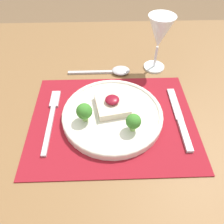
% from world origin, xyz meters
% --- Properties ---
extents(ground_plane, '(8.00, 8.00, 0.00)m').
position_xyz_m(ground_plane, '(0.00, 0.00, 0.00)').
color(ground_plane, brown).
extents(dining_table, '(1.16, 1.12, 0.73)m').
position_xyz_m(dining_table, '(0.00, 0.00, 0.64)').
color(dining_table, brown).
rests_on(dining_table, ground_plane).
extents(placemat, '(0.42, 0.33, 0.00)m').
position_xyz_m(placemat, '(0.00, 0.00, 0.73)').
color(placemat, maroon).
rests_on(placemat, dining_table).
extents(dinner_plate, '(0.26, 0.26, 0.07)m').
position_xyz_m(dinner_plate, '(-0.00, 0.01, 0.74)').
color(dinner_plate, silver).
rests_on(dinner_plate, placemat).
extents(fork, '(0.02, 0.21, 0.01)m').
position_xyz_m(fork, '(-0.16, 0.02, 0.73)').
color(fork, '#B2B2B7').
rests_on(fork, placemat).
extents(knife, '(0.02, 0.21, 0.01)m').
position_xyz_m(knife, '(0.17, -0.01, 0.73)').
color(knife, '#B2B2B7').
rests_on(knife, placemat).
extents(spoon, '(0.20, 0.05, 0.02)m').
position_xyz_m(spoon, '(0.02, 0.20, 0.73)').
color(spoon, '#B2B2B7').
rests_on(spoon, dining_table).
extents(wine_glass_near, '(0.08, 0.08, 0.17)m').
position_xyz_m(wine_glass_near, '(0.14, 0.22, 0.85)').
color(wine_glass_near, white).
rests_on(wine_glass_near, dining_table).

